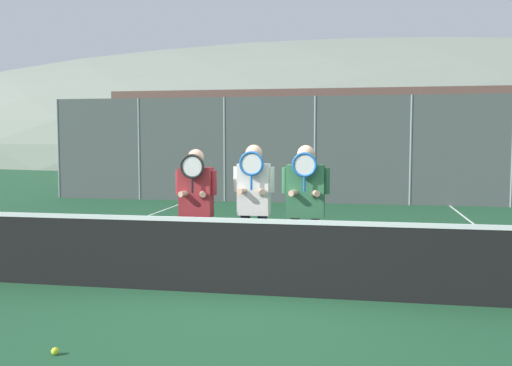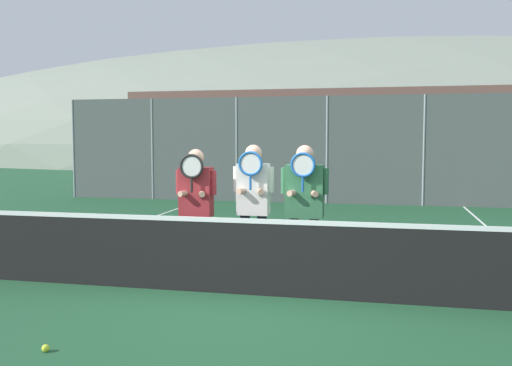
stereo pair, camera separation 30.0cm
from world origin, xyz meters
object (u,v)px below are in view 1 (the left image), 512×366
Objects in this scene: car_far_left at (192,165)px; car_center at (468,168)px; player_leftmost at (196,202)px; car_left_of_center at (329,168)px; player_center_right at (306,200)px; player_center_left at (254,199)px; tennis_ball_on_court at (55,351)px.

car_far_left reaches higher than car_center.
player_leftmost is 12.34m from car_left_of_center.
car_far_left reaches higher than player_leftmost.
car_left_of_center is at bearing 179.29° from car_center.
player_center_right reaches higher than car_left_of_center.
car_far_left reaches higher than player_center_right.
car_far_left is 9.42m from car_center.
player_leftmost is at bearing -179.54° from player_center_right.
player_center_left reaches higher than player_center_right.
player_center_left reaches higher than car_center.
car_center is (9.42, -0.10, -0.03)m from car_far_left.
car_far_left is (-3.79, 12.33, -0.11)m from player_leftmost.
car_far_left is at bearing 102.43° from tennis_ball_on_court.
car_left_of_center is (0.33, 12.17, -0.21)m from player_center_left.
player_center_left is 1.00× the size of player_center_right.
tennis_ball_on_court is (-1.54, -15.16, -0.83)m from car_left_of_center.
car_center is at bearing 68.11° from tennis_ball_on_court.
player_center_left is 0.44× the size of car_left_of_center.
player_leftmost reaches higher than car_left_of_center.
car_far_left is 15.59m from tennis_ball_on_court.
car_far_left is (-4.56, 12.21, -0.15)m from player_center_left.
tennis_ball_on_court is at bearing -98.79° from player_leftmost.
tennis_ball_on_court is (-0.44, -2.87, -1.01)m from player_leftmost.
car_far_left is (-5.26, 12.32, -0.16)m from player_center_right.
car_left_of_center is at bearing 88.45° from player_center_left.
car_center is 58.88× the size of tennis_ball_on_court.
player_center_left reaches higher than car_left_of_center.
player_center_right is 0.38× the size of car_far_left.
player_center_right is at bearing 0.46° from player_leftmost.
car_center is at bearing 68.16° from player_center_left.
player_center_right is at bearing -66.87° from car_far_left.
player_center_right is (0.70, -0.10, 0.01)m from player_center_left.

